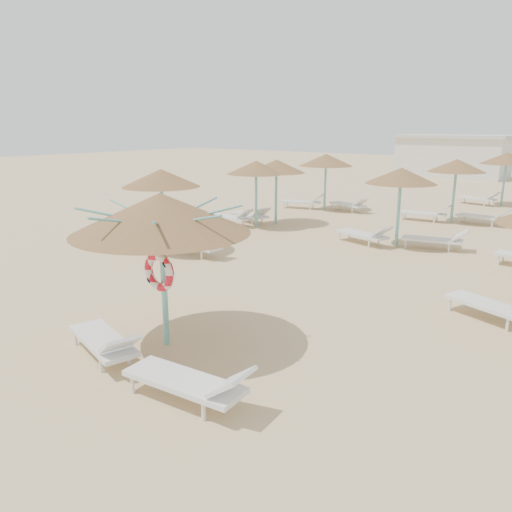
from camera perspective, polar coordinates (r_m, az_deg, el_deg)
The scene contains 6 objects.
ground at distance 9.94m, azimuth -8.66°, elevation -9.08°, with size 120.00×120.00×0.00m, color tan.
main_palapa at distance 8.93m, azimuth -10.85°, elevation 4.73°, with size 3.18×3.18×2.85m.
lounger_main_a at distance 9.17m, azimuth -16.83°, elevation -9.29°, with size 2.09×1.09×0.73m.
lounger_main_b at distance 7.56m, azimuth -7.42°, elevation -14.05°, with size 2.13×0.84×0.75m.
palapa_field at distance 17.94m, azimuth 22.05°, elevation 8.19°, with size 19.66×19.62×2.70m.
service_hut at distance 43.12m, azimuth 21.55°, elevation 10.61°, with size 8.40×4.40×3.25m.
Camera 1 is at (6.74, -6.12, 3.98)m, focal length 35.00 mm.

